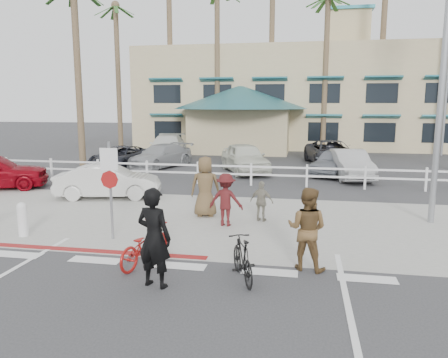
% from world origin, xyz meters
% --- Properties ---
extents(ground, '(140.00, 140.00, 0.00)m').
position_xyz_m(ground, '(0.00, 0.00, 0.00)').
color(ground, '#333335').
extents(bike_path, '(12.00, 16.00, 0.01)m').
position_xyz_m(bike_path, '(0.00, -2.00, 0.00)').
color(bike_path, '#333335').
rests_on(bike_path, ground).
extents(sidewalk_plaza, '(22.00, 7.00, 0.01)m').
position_xyz_m(sidewalk_plaza, '(0.00, 4.50, 0.01)').
color(sidewalk_plaza, gray).
rests_on(sidewalk_plaza, ground).
extents(cross_street, '(40.00, 5.00, 0.01)m').
position_xyz_m(cross_street, '(0.00, 8.50, 0.00)').
color(cross_street, '#333335').
rests_on(cross_street, ground).
extents(parking_lot, '(50.00, 16.00, 0.01)m').
position_xyz_m(parking_lot, '(0.00, 18.00, 0.00)').
color(parking_lot, '#333335').
rests_on(parking_lot, ground).
extents(curb_red, '(7.00, 0.25, 0.02)m').
position_xyz_m(curb_red, '(-3.00, 1.20, 0.01)').
color(curb_red, maroon).
rests_on(curb_red, ground).
extents(rail_fence, '(29.40, 0.16, 1.00)m').
position_xyz_m(rail_fence, '(0.50, 10.50, 0.50)').
color(rail_fence, silver).
rests_on(rail_fence, ground).
extents(building, '(28.00, 16.00, 11.30)m').
position_xyz_m(building, '(2.00, 31.00, 5.65)').
color(building, '#C3B285').
rests_on(building, ground).
extents(sign_post, '(0.50, 0.10, 2.90)m').
position_xyz_m(sign_post, '(-2.30, 2.20, 1.45)').
color(sign_post, gray).
rests_on(sign_post, ground).
extents(bollard_0, '(0.26, 0.26, 0.95)m').
position_xyz_m(bollard_0, '(-4.80, 2.00, 0.47)').
color(bollard_0, silver).
rests_on(bollard_0, ground).
extents(streetlight_0, '(0.60, 2.00, 9.00)m').
position_xyz_m(streetlight_0, '(6.50, 5.50, 4.50)').
color(streetlight_0, gray).
rests_on(streetlight_0, ground).
extents(streetlight_1, '(0.60, 2.00, 9.50)m').
position_xyz_m(streetlight_1, '(12.00, 24.00, 4.75)').
color(streetlight_1, gray).
rests_on(streetlight_1, ground).
extents(palm_0, '(4.00, 4.00, 15.00)m').
position_xyz_m(palm_0, '(-16.00, 26.00, 7.50)').
color(palm_0, '#244F1E').
rests_on(palm_0, ground).
extents(palm_1, '(4.00, 4.00, 13.00)m').
position_xyz_m(palm_1, '(-12.00, 25.00, 6.50)').
color(palm_1, '#244F1E').
rests_on(palm_1, ground).
extents(palm_2, '(4.00, 4.00, 16.00)m').
position_xyz_m(palm_2, '(-8.00, 26.00, 8.00)').
color(palm_2, '#244F1E').
rests_on(palm_2, ground).
extents(palm_3, '(4.00, 4.00, 14.00)m').
position_xyz_m(palm_3, '(-4.00, 25.00, 7.00)').
color(palm_3, '#244F1E').
rests_on(palm_3, ground).
extents(palm_4, '(4.00, 4.00, 15.00)m').
position_xyz_m(palm_4, '(0.00, 26.00, 7.50)').
color(palm_4, '#244F1E').
rests_on(palm_4, ground).
extents(palm_5, '(4.00, 4.00, 13.00)m').
position_xyz_m(palm_5, '(4.00, 25.00, 6.50)').
color(palm_5, '#244F1E').
rests_on(palm_5, ground).
extents(palm_6, '(4.00, 4.00, 17.00)m').
position_xyz_m(palm_6, '(8.00, 26.00, 8.50)').
color(palm_6, '#244F1E').
rests_on(palm_6, ground).
extents(palm_7, '(4.00, 4.00, 14.00)m').
position_xyz_m(palm_7, '(12.00, 25.00, 7.00)').
color(palm_7, '#244F1E').
rests_on(palm_7, ground).
extents(palm_10, '(4.00, 4.00, 12.00)m').
position_xyz_m(palm_10, '(-10.00, 15.00, 6.00)').
color(palm_10, '#244F1E').
rests_on(palm_10, ground).
extents(bike_red, '(1.04, 1.84, 0.92)m').
position_xyz_m(bike_red, '(-0.79, 0.59, 0.46)').
color(bike_red, maroon).
rests_on(bike_red, ground).
extents(rider_red, '(0.82, 0.64, 1.99)m').
position_xyz_m(rider_red, '(-0.17, -0.50, 1.00)').
color(rider_red, black).
rests_on(rider_red, ground).
extents(bike_black, '(0.98, 1.58, 0.92)m').
position_xyz_m(bike_black, '(1.49, 0.10, 0.46)').
color(bike_black, black).
rests_on(bike_black, ground).
extents(rider_black, '(1.04, 0.91, 1.82)m').
position_xyz_m(rider_black, '(2.76, 0.97, 0.91)').
color(rider_black, brown).
rests_on(rider_black, ground).
extents(pedestrian_a, '(1.05, 0.65, 1.56)m').
position_xyz_m(pedestrian_a, '(0.44, 4.03, 0.78)').
color(pedestrian_a, '#461214').
rests_on(pedestrian_a, ground).
extents(pedestrian_child, '(0.79, 0.49, 1.25)m').
position_xyz_m(pedestrian_child, '(1.43, 4.69, 0.63)').
color(pedestrian_child, gray).
rests_on(pedestrian_child, ground).
extents(pedestrian_b, '(1.02, 0.73, 1.94)m').
position_xyz_m(pedestrian_b, '(-0.40, 4.99, 0.97)').
color(pedestrian_b, brown).
rests_on(pedestrian_b, ground).
extents(car_white_sedan, '(4.10, 2.20, 1.28)m').
position_xyz_m(car_white_sedan, '(-4.67, 7.02, 0.64)').
color(car_white_sedan, beige).
rests_on(car_white_sedan, ground).
extents(lot_car_0, '(2.62, 4.59, 1.21)m').
position_xyz_m(lot_car_0, '(-7.50, 14.65, 0.60)').
color(lot_car_0, black).
rests_on(lot_car_0, ground).
extents(lot_car_1, '(3.26, 4.80, 1.29)m').
position_xyz_m(lot_car_1, '(-5.33, 15.13, 0.64)').
color(lot_car_1, '#929498').
rests_on(lot_car_1, ground).
extents(lot_car_2, '(3.45, 4.87, 1.54)m').
position_xyz_m(lot_car_2, '(-0.38, 14.18, 0.77)').
color(lot_car_2, silver).
rests_on(lot_car_2, ground).
extents(lot_car_3, '(2.14, 4.39, 1.39)m').
position_xyz_m(lot_car_3, '(4.82, 13.21, 0.69)').
color(lot_car_3, '#A1A1A1').
rests_on(lot_car_3, ground).
extents(lot_car_4, '(3.00, 5.58, 1.54)m').
position_xyz_m(lot_car_4, '(-6.17, 19.10, 0.77)').
color(lot_car_4, silver).
rests_on(lot_car_4, ground).
extents(lot_car_5, '(3.33, 5.54, 1.44)m').
position_xyz_m(lot_car_5, '(4.23, 17.87, 0.72)').
color(lot_car_5, '#2D2E36').
rests_on(lot_car_5, ground).
extents(lot_car_6, '(2.95, 4.24, 1.34)m').
position_xyz_m(lot_car_6, '(4.14, 14.16, 0.67)').
color(lot_car_6, slate).
rests_on(lot_car_6, ground).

